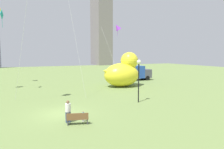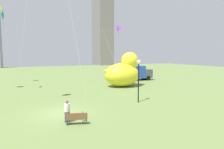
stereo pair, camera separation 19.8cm
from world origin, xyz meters
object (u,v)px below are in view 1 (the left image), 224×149
park_bench (78,118)px  kite_teal (1,18)px  person_child (83,116)px  box_truck (136,73)px  lamppost (139,70)px  kite_purple (117,27)px  giant_inflatable_duck (123,72)px  person_adult (68,110)px

park_bench → kite_teal: bearing=109.2°
person_child → box_truck: 25.56m
lamppost → kite_purple: (5.98, 17.69, 6.87)m
giant_inflatable_duck → lamppost: giant_inflatable_duck is taller
person_child → kite_teal: kite_teal is taller
park_bench → box_truck: bearing=49.7°
person_adult → giant_inflatable_duck: size_ratio=0.26×
person_adult → person_child: (1.09, -0.32, -0.48)m
kite_purple → kite_teal: (-19.60, -5.09, -0.41)m
park_bench → lamppost: size_ratio=0.36×
person_adult → person_child: person_adult is taller
person_adult → lamppost: (8.32, 3.37, 2.55)m
park_bench → kite_purple: 27.63m
person_adult → giant_inflatable_duck: (11.64, 13.46, 1.39)m
person_child → lamppost: size_ratio=0.18×
person_child → person_adult: bearing=163.5°
person_adult → box_truck: size_ratio=0.30×
person_adult → park_bench: bearing=-54.6°
lamppost → giant_inflatable_duck: bearing=71.8°
giant_inflatable_duck → lamppost: (-3.32, -10.09, 1.16)m
park_bench → kite_teal: 20.10m
park_bench → lamppost: 9.31m
park_bench → person_adult: bearing=125.4°
person_child → box_truck: box_truck is taller
kite_purple → lamppost: bearing=-108.7°
kite_purple → kite_teal: kite_purple is taller
box_truck → kite_purple: size_ratio=0.52×
person_adult → giant_inflatable_duck: 17.85m
giant_inflatable_duck → kite_teal: size_ratio=0.60×
person_child → lamppost: bearing=27.0°
box_truck → park_bench: bearing=-130.3°
person_child → giant_inflatable_duck: (10.55, 13.78, 1.87)m
park_bench → box_truck: 26.25m
lamppost → kite_teal: bearing=137.2°
box_truck → person_adult: bearing=-132.3°
giant_inflatable_duck → lamppost: 10.69m
kite_purple → kite_teal: size_ratio=1.01×
giant_inflatable_duck → box_truck: (5.87, 5.78, -0.90)m
giant_inflatable_duck → kite_teal: kite_teal is taller
person_adult → box_truck: box_truck is taller
park_bench → giant_inflatable_duck: bearing=52.0°
kite_purple → kite_teal: bearing=-165.4°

